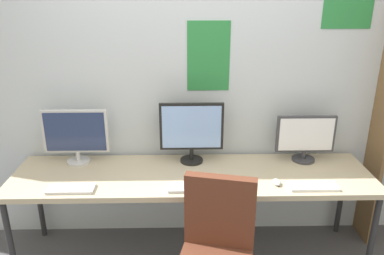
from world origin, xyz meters
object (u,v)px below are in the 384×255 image
object	(u,v)px
monitor_right	(305,137)
keyboard_right	(313,186)
monitor_left	(76,135)
keyboard_center	(193,188)
desk	(192,179)
keyboard_left	(71,189)
computer_mouse	(277,182)
monitor_center	(192,130)

from	to	relation	value
monitor_right	keyboard_right	distance (m)	0.49
monitor_left	keyboard_center	distance (m)	1.03
desk	keyboard_center	bearing A→B (deg)	-90.00
keyboard_left	keyboard_center	bearing A→B (deg)	0.00
desk	keyboard_left	bearing A→B (deg)	-164.69
monitor_right	keyboard_right	size ratio (longest dim) A/B	1.36
keyboard_right	computer_mouse	world-z (taller)	computer_mouse
desk	computer_mouse	xyz separation A→B (m)	(0.60, -0.18, 0.06)
keyboard_center	keyboard_left	bearing A→B (deg)	180.00
desk	monitor_center	distance (m)	0.38
monitor_right	keyboard_left	xyz separation A→B (m)	(-1.74, -0.44, -0.19)
desk	monitor_center	size ratio (longest dim) A/B	5.42
computer_mouse	monitor_right	bearing A→B (deg)	52.06
keyboard_left	keyboard_center	world-z (taller)	same
keyboard_right	desk	bearing A→B (deg)	164.69
monitor_left	keyboard_left	bearing A→B (deg)	-82.27
keyboard_left	desk	bearing A→B (deg)	15.31
monitor_left	monitor_right	size ratio (longest dim) A/B	1.09
keyboard_left	keyboard_right	distance (m)	1.68
monitor_center	keyboard_center	world-z (taller)	monitor_center
monitor_center	computer_mouse	bearing A→B (deg)	-33.10
monitor_right	computer_mouse	bearing A→B (deg)	-127.94
monitor_center	keyboard_right	world-z (taller)	monitor_center
desk	keyboard_right	world-z (taller)	keyboard_right
desk	keyboard_left	size ratio (longest dim) A/B	8.38
monitor_right	monitor_center	bearing A→B (deg)	180.00
desk	monitor_left	bearing A→B (deg)	166.73
monitor_left	computer_mouse	bearing A→B (deg)	-14.57
monitor_left	keyboard_right	size ratio (longest dim) A/B	1.48
keyboard_left	keyboard_center	xyz separation A→B (m)	(0.84, 0.00, 0.00)
monitor_left	keyboard_right	distance (m)	1.81
monitor_right	computer_mouse	world-z (taller)	monitor_right
desk	computer_mouse	size ratio (longest dim) A/B	28.02
keyboard_center	keyboard_right	distance (m)	0.84
monitor_left	monitor_right	world-z (taller)	monitor_left
computer_mouse	keyboard_left	bearing A→B (deg)	-177.87
keyboard_left	computer_mouse	size ratio (longest dim) A/B	3.34
keyboard_center	computer_mouse	bearing A→B (deg)	5.11
monitor_left	keyboard_right	xyz separation A→B (m)	(1.74, -0.44, -0.23)
desk	keyboard_left	distance (m)	0.87
keyboard_left	computer_mouse	world-z (taller)	computer_mouse
monitor_left	computer_mouse	xyz separation A→B (m)	(1.50, -0.39, -0.22)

